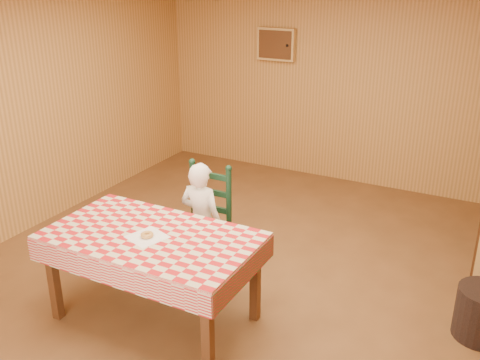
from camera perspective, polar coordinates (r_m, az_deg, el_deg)
name	(u,v)px	position (r m, az deg, el deg)	size (l,w,h in m)	color
ground	(230,284)	(4.98, -1.09, -10.99)	(6.00, 6.00, 0.00)	brown
cabin_walls	(257,74)	(4.74, 1.88, 11.22)	(5.10, 6.05, 2.65)	#BC8744
dining_table	(152,244)	(4.24, -9.39, -6.74)	(1.66, 0.96, 0.77)	#532E16
ladder_chair	(205,225)	(4.90, -3.77, -4.82)	(0.44, 0.40, 1.08)	black
seated_child	(201,222)	(4.83, -4.14, -4.46)	(0.41, 0.27, 1.12)	white
napkin	(147,237)	(4.17, -9.87, -6.00)	(0.26, 0.26, 0.00)	white
donut	(147,235)	(4.16, -9.88, -5.78)	(0.10, 0.10, 0.03)	#CA9548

